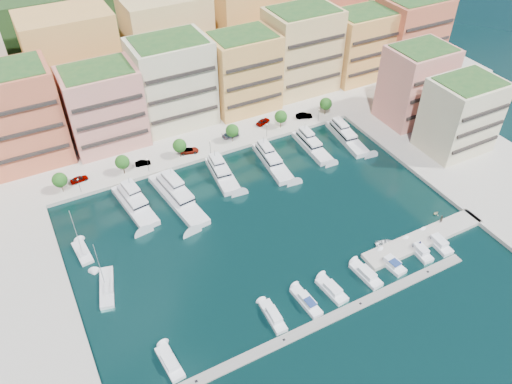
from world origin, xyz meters
TOP-DOWN VIEW (x-y plane):
  - ground at (0.00, 0.00)m, footprint 400.00×400.00m
  - north_quay at (0.00, 62.00)m, footprint 220.00×64.00m
  - east_quay at (62.00, -8.00)m, footprint 34.00×76.00m
  - hillside at (0.00, 110.00)m, footprint 240.00×40.00m
  - south_pontoon at (-3.00, -30.00)m, footprint 72.00×2.20m
  - finger_pier at (30.00, -22.00)m, footprint 32.00×5.00m
  - apartment_1 at (-44.00, 51.99)m, footprint 20.00×16.50m
  - apartment_2 at (-23.00, 49.99)m, footprint 20.00×15.50m
  - apartment_3 at (-2.00, 51.99)m, footprint 22.00×16.50m
  - apartment_4 at (20.00, 49.99)m, footprint 20.00×15.50m
  - apartment_5 at (42.00, 51.99)m, footprint 22.00×16.50m
  - apartment_6 at (64.00, 49.99)m, footprint 20.00×15.50m
  - apartment_7 at (84.00, 47.99)m, footprint 22.00×16.50m
  - apartment_east_a at (62.00, 19.99)m, footprint 18.00×14.50m
  - apartment_east_b at (62.00, 1.99)m, footprint 18.00×14.50m
  - backblock_1 at (-25.00, 74.00)m, footprint 26.00×18.00m
  - backblock_2 at (5.00, 74.00)m, footprint 26.00×18.00m
  - backblock_3 at (35.00, 74.00)m, footprint 26.00×18.00m
  - backblock_4 at (65.00, 74.00)m, footprint 26.00×18.00m
  - tree_0 at (-40.00, 33.50)m, footprint 3.80×3.80m
  - tree_1 at (-24.00, 33.50)m, footprint 3.80×3.80m
  - tree_2 at (-8.00, 33.50)m, footprint 3.80×3.80m
  - tree_3 at (8.00, 33.50)m, footprint 3.80×3.80m
  - tree_4 at (24.00, 33.50)m, footprint 3.80×3.80m
  - tree_5 at (40.00, 33.50)m, footprint 3.80×3.80m
  - lamppost_0 at (-36.00, 31.20)m, footprint 0.30×0.30m
  - lamppost_1 at (-18.00, 31.20)m, footprint 0.30×0.30m
  - lamppost_2 at (0.00, 31.20)m, footprint 0.30×0.30m
  - lamppost_3 at (18.00, 31.20)m, footprint 0.30×0.30m
  - lamppost_4 at (36.00, 31.20)m, footprint 0.30×0.30m
  - yacht_1 at (-25.45, 20.63)m, footprint 7.18×18.64m
  - yacht_2 at (-15.17, 18.22)m, footprint 7.98×23.99m
  - yacht_3 at (-1.08, 21.66)m, footprint 6.16×16.40m
  - yacht_4 at (13.38, 20.24)m, footprint 6.27×19.36m
  - yacht_5 at (27.01, 21.36)m, footprint 4.96×16.86m
  - yacht_6 at (38.52, 20.47)m, footprint 6.34×18.98m
  - cruiser_0 at (-32.89, -24.59)m, footprint 3.24×8.09m
  - cruiser_3 at (-11.30, -24.59)m, footprint 2.76×8.16m
  - cruiser_4 at (-3.57, -24.61)m, footprint 2.93×8.53m
  - cruiser_5 at (2.72, -24.58)m, footprint 3.54×7.89m
  - cruiser_6 at (11.53, -24.59)m, footprint 3.33×8.19m
  - cruiser_7 at (18.28, -24.59)m, footprint 3.51×7.41m
  - cruiser_8 at (26.40, -24.58)m, footprint 3.07×7.45m
  - cruiser_9 at (31.84, -24.59)m, footprint 3.17×8.14m
  - sailboat_2 at (-40.60, 10.48)m, footprint 3.36×8.03m
  - sailboat_1 at (-38.40, -1.86)m, footprint 5.37×11.25m
  - tender_0 at (21.10, -19.00)m, footprint 4.80×3.75m
  - tender_3 at (38.80, -16.81)m, footprint 1.76×1.55m
  - car_0 at (-35.38, 35.71)m, footprint 4.62×2.31m
  - car_1 at (-18.48, 34.74)m, footprint 4.31×2.11m
  - car_2 at (-5.13, 34.21)m, footprint 5.66×3.67m
  - car_3 at (8.59, 35.96)m, footprint 5.50×2.58m
  - car_4 at (20.30, 37.71)m, footprint 5.25×3.56m
  - car_5 at (33.07, 34.70)m, footprint 5.31×3.37m
  - person_0 at (26.87, -23.84)m, footprint 0.77×0.76m
  - person_1 at (36.87, -20.00)m, footprint 0.98×0.78m

SIDE VIEW (x-z plane):
  - ground at x=0.00m, z-range 0.00..0.00m
  - north_quay at x=0.00m, z-range -1.00..1.00m
  - east_quay at x=62.00m, z-range -1.00..1.00m
  - hillside at x=0.00m, z-range -29.00..29.00m
  - south_pontoon at x=-3.00m, z-range -0.17..0.17m
  - finger_pier at x=30.00m, z-range -1.00..1.00m
  - sailboat_1 at x=-38.40m, z-range -6.30..6.90m
  - sailboat_2 at x=-40.60m, z-range -6.28..6.92m
  - tender_3 at x=38.80m, z-range 0.00..0.87m
  - tender_0 at x=21.10m, z-range 0.00..0.91m
  - cruiser_3 at x=-11.30m, z-range -0.73..1.82m
  - cruiser_6 at x=11.53m, z-range -0.73..1.82m
  - cruiser_9 at x=31.84m, z-range -0.73..1.82m
  - cruiser_0 at x=-32.89m, z-range -0.73..1.82m
  - cruiser_5 at x=2.72m, z-range -0.73..1.82m
  - cruiser_8 at x=26.40m, z-range -0.73..1.82m
  - cruiser_4 at x=-3.57m, z-range -0.76..1.90m
  - cruiser_7 at x=18.28m, z-range -0.76..1.90m
  - yacht_1 at x=-25.45m, z-range -2.56..4.74m
  - yacht_4 at x=13.38m, z-range -2.56..4.74m
  - yacht_2 at x=-15.17m, z-range -2.44..4.86m
  - yacht_6 at x=38.52m, z-range -2.44..4.86m
  - yacht_3 at x=-1.08m, z-range -2.44..4.86m
  - yacht_5 at x=27.01m, z-range -2.44..4.86m
  - car_1 at x=-18.48m, z-range 1.00..2.36m
  - car_2 at x=-5.13m, z-range 1.00..2.45m
  - car_0 at x=-35.38m, z-range 1.00..2.51m
  - car_3 at x=8.59m, z-range 1.00..2.55m
  - car_5 at x=33.07m, z-range 1.00..2.65m
  - car_4 at x=20.30m, z-range 1.00..2.66m
  - person_0 at x=26.87m, z-range 1.00..2.80m
  - person_1 at x=36.87m, z-range 1.00..2.94m
  - lamppost_0 at x=-36.00m, z-range 1.73..5.93m
  - lamppost_1 at x=-18.00m, z-range 1.73..5.93m
  - lamppost_2 at x=0.00m, z-range 1.73..5.93m
  - lamppost_3 at x=18.00m, z-range 1.73..5.93m
  - lamppost_4 at x=36.00m, z-range 1.73..5.93m
  - tree_0 at x=-40.00m, z-range 1.92..7.57m
  - tree_1 at x=-24.00m, z-range 1.92..7.57m
  - tree_2 at x=-8.00m, z-range 1.92..7.57m
  - tree_3 at x=8.00m, z-range 1.92..7.57m
  - tree_4 at x=24.00m, z-range 1.92..7.57m
  - tree_5 at x=40.00m, z-range 1.92..7.57m
  - apartment_east_b at x=62.00m, z-range 0.91..21.71m
  - apartment_east_a at x=62.00m, z-range 0.91..23.71m
  - apartment_2 at x=-23.00m, z-range 0.91..23.71m
  - apartment_6 at x=64.00m, z-range 0.91..23.71m
  - apartment_4 at x=20.00m, z-range 0.91..24.71m
  - apartment_7 at x=84.00m, z-range 0.91..25.71m
  - apartment_3 at x=-2.00m, z-range 0.91..26.71m
  - apartment_5 at x=42.00m, z-range 0.91..27.71m
  - apartment_1 at x=-44.00m, z-range 0.91..27.71m
  - backblock_1 at x=-25.00m, z-range 1.00..31.00m
  - backblock_2 at x=5.00m, z-range 1.00..31.00m
  - backblock_3 at x=35.00m, z-range 1.00..31.00m
  - backblock_4 at x=65.00m, z-range 1.00..31.00m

